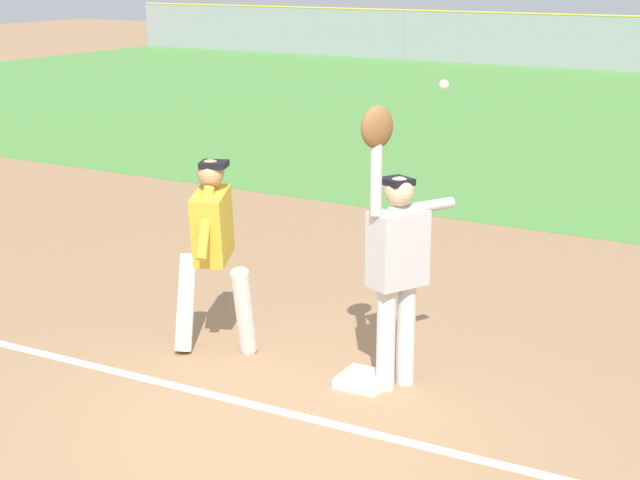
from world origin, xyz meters
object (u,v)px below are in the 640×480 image
fielder (396,253)px  baseball (444,84)px  runner (213,243)px  first_base (364,380)px  parked_car_silver (595,41)px  parked_car_green (478,35)px

fielder → baseball: bearing=-90.8°
baseball → runner: bearing=-163.7°
first_base → runner: (-1.43, -0.07, 0.96)m
fielder → runner: bearing=31.8°
parked_car_silver → fielder: bearing=-74.0°
baseball → parked_car_silver: 28.02m
runner → parked_car_silver: (-4.47, 27.78, -0.32)m
first_base → parked_car_silver: parked_car_silver is taller
runner → baseball: size_ratio=23.24×
fielder → parked_car_silver: bearing=-51.3°
fielder → baseball: size_ratio=30.81×
baseball → first_base: bearing=-130.9°
parked_car_green → parked_car_silver: (4.44, -0.49, 0.00)m
runner → first_base: bearing=-19.5°
first_base → runner: runner is taller
fielder → first_base: bearing=49.8°
parked_car_green → fielder: bearing=-67.5°
runner → parked_car_silver: runner is taller
baseball → parked_car_silver: bearing=103.0°
first_base → parked_car_silver: 28.34m
first_base → fielder: size_ratio=0.17×
fielder → parked_car_silver: size_ratio=0.51×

